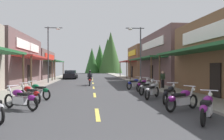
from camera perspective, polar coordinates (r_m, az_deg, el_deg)
name	(u,v)px	position (r m, az deg, el deg)	size (l,w,h in m)	color
ground	(93,81)	(30.94, -5.00, -2.86)	(9.42, 88.42, 0.10)	#38383A
sidewalk_left	(50,81)	(31.43, -15.72, -2.63)	(2.26, 88.42, 0.12)	gray
sidewalk_right	(134,80)	(31.53, 5.69, -2.60)	(2.26, 88.42, 0.12)	gray
centerline_dashes	(92,79)	(35.63, -5.06, -2.31)	(0.16, 66.53, 0.01)	#E0C64C
storefront_left_far	(26,65)	(38.64, -21.26, 1.26)	(9.47, 11.10, 4.56)	brown
storefront_right_middle	(184,58)	(28.19, 18.02, 2.87)	(9.86, 12.74, 5.90)	brown
storefront_right_far	(153,62)	(39.93, 10.43, 1.98)	(9.29, 9.26, 5.56)	brown
streetlamp_left	(51,47)	(26.51, -15.45, 5.71)	(2.03, 0.30, 6.50)	#474C51
streetlamp_right	(138,47)	(24.25, 6.64, 5.79)	(2.03, 0.30, 6.18)	#474C51
motorcycle_parked_right_0	(207,107)	(8.25, 23.14, -8.81)	(1.36, 1.78, 1.04)	black
motorcycle_parked_right_1	(182,99)	(10.03, 17.49, -7.11)	(1.90, 1.16, 1.04)	black
motorcycle_parked_right_2	(170,94)	(11.88, 14.54, -5.89)	(1.35, 1.79, 1.04)	black
motorcycle_parked_right_3	(152,90)	(13.49, 10.21, -5.11)	(1.38, 1.76, 1.04)	black
motorcycle_parked_right_4	(147,87)	(15.44, 8.90, -4.38)	(1.51, 1.66, 1.04)	black
motorcycle_parked_right_5	(143,85)	(17.53, 7.87, -3.78)	(1.41, 1.74, 1.04)	black
motorcycle_parked_right_6	(135,83)	(19.09, 5.80, -3.41)	(1.69, 1.47, 1.04)	black
motorcycle_parked_left_2	(21,98)	(10.57, -22.33, -6.73)	(1.83, 1.28, 1.04)	black
motorcycle_parked_left_3	(30,94)	(12.22, -20.34, -5.73)	(1.52, 1.65, 1.04)	black
motorcycle_parked_left_4	(38,91)	(13.67, -18.44, -5.05)	(1.73, 1.41, 1.04)	black
rider_cruising_lead	(90,79)	(23.03, -5.71, -2.31)	(0.60, 2.14, 1.57)	black
pedestrian_browsing	(163,79)	(19.33, 12.88, -2.19)	(0.50, 0.41, 1.55)	black
parked_car_curbside	(71,75)	(36.52, -10.59, -1.18)	(2.12, 4.33, 1.40)	black
treeline_backdrop	(106,55)	(74.63, -1.58, 3.76)	(12.32, 12.15, 13.53)	#2A5823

